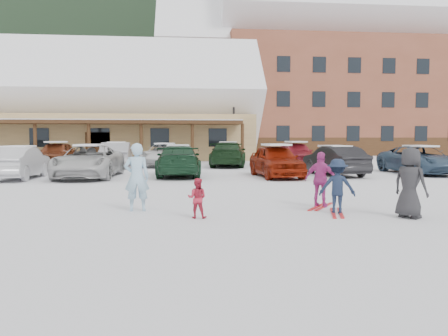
{
  "coord_description": "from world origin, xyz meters",
  "views": [
    {
      "loc": [
        -0.83,
        -10.39,
        1.8
      ],
      "look_at": [
        0.3,
        1.0,
        1.0
      ],
      "focal_mm": 35.0,
      "sensor_mm": 36.0,
      "label": 1
    }
  ],
  "objects": [
    {
      "name": "ground",
      "position": [
        0.0,
        0.0,
        0.0
      ],
      "size": [
        160.0,
        160.0,
        0.0
      ],
      "primitive_type": "plane",
      "color": "white",
      "rests_on": "ground"
    },
    {
      "name": "forested_hillside",
      "position": [
        0.0,
        85.0,
        19.0
      ],
      "size": [
        300.0,
        70.0,
        38.0
      ],
      "primitive_type": "cube",
      "color": "black",
      "rests_on": "ground"
    },
    {
      "name": "day_lodge",
      "position": [
        -9.0,
        27.96,
        3.94
      ],
      "size": [
        29.12,
        12.5,
        10.38
      ],
      "color": "tan",
      "rests_on": "ground"
    },
    {
      "name": "alpine_hotel",
      "position": [
        14.27,
        38.0,
        8.63
      ],
      "size": [
        31.48,
        14.01,
        21.48
      ],
      "color": "brown",
      "rests_on": "ground"
    },
    {
      "name": "lamp_post",
      "position": [
        3.43,
        24.52,
        3.19
      ],
      "size": [
        0.5,
        0.25,
        5.59
      ],
      "color": "black",
      "rests_on": "ground"
    },
    {
      "name": "conifer_3",
      "position": [
        6.0,
        44.0,
        5.12
      ],
      "size": [
        3.96,
        3.96,
        9.18
      ],
      "color": "black",
      "rests_on": "ground"
    },
    {
      "name": "conifer_4",
      "position": [
        34.0,
        46.0,
        6.54
      ],
      "size": [
        5.06,
        5.06,
        11.73
      ],
      "color": "black",
      "rests_on": "ground"
    },
    {
      "name": "adult_skier",
      "position": [
        -1.91,
        0.39,
        0.83
      ],
      "size": [
        0.63,
        0.43,
        1.67
      ],
      "primitive_type": "imported",
      "rotation": [
        0.0,
        0.0,
        3.19
      ],
      "color": "#9CC7E1",
      "rests_on": "ground"
    },
    {
      "name": "toddler_red",
      "position": [
        -0.47,
        -0.71,
        0.45
      ],
      "size": [
        0.5,
        0.43,
        0.9
      ],
      "primitive_type": "imported",
      "rotation": [
        0.0,
        0.0,
        2.91
      ],
      "color": "#B62339",
      "rests_on": "ground"
    },
    {
      "name": "child_navy",
      "position": [
        2.85,
        -0.45,
        0.65
      ],
      "size": [
        0.94,
        0.7,
        1.3
      ],
      "primitive_type": "imported",
      "rotation": [
        0.0,
        0.0,
        2.85
      ],
      "color": "#162139",
      "rests_on": "ground"
    },
    {
      "name": "skis_child_navy",
      "position": [
        2.85,
        -0.45,
        0.01
      ],
      "size": [
        0.59,
        1.4,
        0.03
      ],
      "primitive_type": "cube",
      "rotation": [
        0.0,
        0.0,
        2.85
      ],
      "color": "red",
      "rests_on": "ground"
    },
    {
      "name": "child_magenta",
      "position": [
        2.77,
        0.5,
        0.72
      ],
      "size": [
        0.89,
        0.76,
        1.43
      ],
      "primitive_type": "imported",
      "rotation": [
        0.0,
        0.0,
        2.54
      ],
      "color": "#B13282",
      "rests_on": "ground"
    },
    {
      "name": "skis_child_magenta",
      "position": [
        2.77,
        0.5,
        0.01
      ],
      "size": [
        0.96,
        1.27,
        0.03
      ],
      "primitive_type": "cube",
      "rotation": [
        0.0,
        0.0,
        2.54
      ],
      "color": "red",
      "rests_on": "ground"
    },
    {
      "name": "bystander_dark",
      "position": [
        4.26,
        -1.16,
        0.79
      ],
      "size": [
        0.83,
        0.92,
        1.58
      ],
      "primitive_type": "imported",
      "rotation": [
        0.0,
        0.0,
        2.11
      ],
      "color": "#27272A",
      "rests_on": "ground"
    },
    {
      "name": "parked_car_1",
      "position": [
        -7.84,
        9.34,
        0.71
      ],
      "size": [
        1.55,
        4.33,
        1.42
      ],
      "primitive_type": "imported",
      "rotation": [
        0.0,
        0.0,
        3.15
      ],
      "color": "silver",
      "rests_on": "ground"
    },
    {
      "name": "parked_car_2",
      "position": [
        -4.92,
        9.63,
        0.74
      ],
      "size": [
        2.59,
        5.38,
        1.48
      ],
      "primitive_type": "imported",
      "rotation": [
        0.0,
        0.0,
        -0.03
      ],
      "color": "#BABABA",
      "rests_on": "ground"
    },
    {
      "name": "parked_car_3",
      "position": [
        -0.95,
        10.05,
        0.72
      ],
      "size": [
        2.02,
        4.95,
        1.44
      ],
      "primitive_type": "imported",
      "rotation": [
        0.0,
        0.0,
        3.14
      ],
      "color": "#163922",
      "rests_on": "ground"
    },
    {
      "name": "parked_car_4",
      "position": [
        3.48,
        9.11,
        0.74
      ],
      "size": [
        2.05,
        4.47,
        1.49
      ],
      "primitive_type": "imported",
      "rotation": [
        0.0,
        0.0,
        0.07
      ],
      "color": "maroon",
      "rests_on": "ground"
    },
    {
      "name": "parked_car_5",
      "position": [
        6.47,
        9.75,
        0.7
      ],
      "size": [
        2.06,
        4.42,
        1.4
      ],
      "primitive_type": "imported",
      "rotation": [
        0.0,
        0.0,
        3.28
      ],
      "color": "black",
      "rests_on": "ground"
    },
    {
      "name": "parked_car_6",
      "position": [
        10.99,
        10.16,
        0.7
      ],
      "size": [
        2.55,
        5.11,
        1.39
      ],
      "primitive_type": "imported",
      "rotation": [
        0.0,
        0.0,
        0.05
      ],
      "color": "#334A62",
      "rests_on": "ground"
    },
    {
      "name": "parked_car_8",
      "position": [
        -8.52,
        17.54,
        0.77
      ],
      "size": [
        1.83,
        4.53,
        1.54
      ],
      "primitive_type": "imported",
      "rotation": [
        0.0,
        0.0,
        -0.0
      ],
      "color": "brown",
      "rests_on": "ground"
    },
    {
      "name": "parked_car_9",
      "position": [
        -4.67,
        16.37,
        0.76
      ],
      "size": [
        1.9,
        4.7,
        1.52
      ],
      "primitive_type": "imported",
      "rotation": [
        0.0,
        0.0,
        3.21
      ],
      "color": "#9F9EA3",
      "rests_on": "ground"
    },
    {
      "name": "parked_car_10",
      "position": [
        -1.84,
        17.34,
        0.72
      ],
      "size": [
        3.17,
        5.48,
        1.44
      ],
      "primitive_type": "imported",
      "rotation": [
        0.0,
        0.0,
        -0.16
      ],
      "color": "silver",
      "rests_on": "ground"
    },
    {
      "name": "parked_car_11",
      "position": [
        2.12,
        16.65,
        0.76
      ],
      "size": [
        2.94,
        5.51,
        1.52
      ],
      "primitive_type": "imported",
      "rotation": [
        0.0,
        0.0,
        2.98
      ],
      "color": "black",
      "rests_on": "ground"
    },
    {
      "name": "parked_car_12",
      "position": [
        6.35,
        16.38,
        0.77
      ],
      "size": [
        2.0,
        4.61,
        1.55
      ],
      "primitive_type": "imported",
      "rotation": [
        0.0,
        0.0,
        0.04
      ],
      "color": "maroon",
      "rests_on": "ground"
    }
  ]
}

